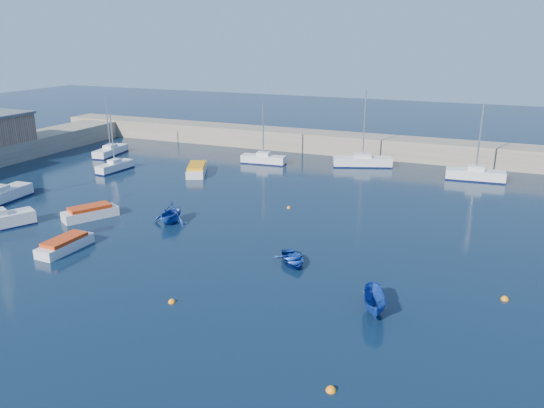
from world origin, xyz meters
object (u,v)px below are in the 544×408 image
at_px(sailboat_7, 475,175).
at_px(motorboat_0, 65,244).
at_px(sailboat_3, 115,166).
at_px(dinghy_left, 171,213).
at_px(dinghy_center, 293,259).
at_px(motorboat_1, 90,212).
at_px(motorboat_2, 197,169).
at_px(sailboat_4, 111,151).
at_px(sailboat_5, 263,159).
at_px(sailboat_6, 362,161).
at_px(dinghy_right, 375,303).

relative_size(sailboat_7, motorboat_0, 1.83).
xyz_separation_m(sailboat_3, dinghy_left, (16.18, -12.88, 0.35)).
bearing_deg(motorboat_0, dinghy_center, 16.61).
distance_m(motorboat_1, motorboat_2, 17.29).
bearing_deg(motorboat_1, sailboat_4, 154.76).
distance_m(sailboat_7, dinghy_center, 30.81).
distance_m(sailboat_5, sailboat_6, 12.27).
bearing_deg(motorboat_0, dinghy_right, 1.16).
distance_m(sailboat_5, motorboat_2, 9.15).
distance_m(sailboat_3, dinghy_center, 33.38).
bearing_deg(motorboat_0, sailboat_7, 52.39).
height_order(motorboat_2, dinghy_right, dinghy_right).
distance_m(sailboat_6, dinghy_left, 28.50).
relative_size(sailboat_4, sailboat_7, 0.97).
xyz_separation_m(dinghy_center, dinghy_right, (6.87, -4.68, 0.33)).
height_order(sailboat_6, dinghy_center, sailboat_6).
xyz_separation_m(sailboat_6, sailboat_7, (13.12, -1.62, 0.02)).
bearing_deg(motorboat_1, dinghy_center, 23.34).
distance_m(sailboat_6, dinghy_right, 36.33).
distance_m(sailboat_5, motorboat_0, 31.46).
bearing_deg(dinghy_center, sailboat_7, 34.85).
bearing_deg(dinghy_center, motorboat_1, 139.13).
relative_size(sailboat_4, motorboat_2, 1.39).
distance_m(sailboat_4, motorboat_1, 26.23).
bearing_deg(dinghy_right, motorboat_2, 121.75).
bearing_deg(sailboat_6, dinghy_right, 174.50).
xyz_separation_m(sailboat_5, dinghy_right, (20.94, -31.70, 0.08)).
height_order(motorboat_2, dinghy_center, motorboat_2).
height_order(motorboat_0, dinghy_left, dinghy_left).
bearing_deg(sailboat_5, motorboat_1, 161.88).
height_order(sailboat_4, dinghy_center, sailboat_4).
height_order(sailboat_4, motorboat_0, sailboat_4).
bearing_deg(sailboat_3, motorboat_1, -53.15).
distance_m(sailboat_7, motorboat_2, 31.48).
xyz_separation_m(motorboat_0, motorboat_1, (-3.26, 6.53, 0.06)).
height_order(sailboat_3, dinghy_right, sailboat_3).
height_order(sailboat_6, dinghy_right, sailboat_6).
relative_size(sailboat_3, dinghy_left, 1.95).
bearing_deg(motorboat_2, sailboat_3, 171.03).
xyz_separation_m(motorboat_1, dinghy_left, (7.24, 1.73, 0.37)).
distance_m(sailboat_3, motorboat_0, 24.41).
distance_m(sailboat_3, sailboat_6, 29.86).
relative_size(sailboat_5, sailboat_6, 0.80).
height_order(motorboat_0, motorboat_1, motorboat_1).
xyz_separation_m(sailboat_6, motorboat_0, (-14.35, -34.81, -0.16)).
relative_size(sailboat_4, dinghy_right, 2.35).
bearing_deg(sailboat_4, sailboat_7, -0.98).
relative_size(dinghy_center, dinghy_left, 0.93).
bearing_deg(sailboat_7, sailboat_5, 89.93).
bearing_deg(motorboat_2, sailboat_4, 140.71).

